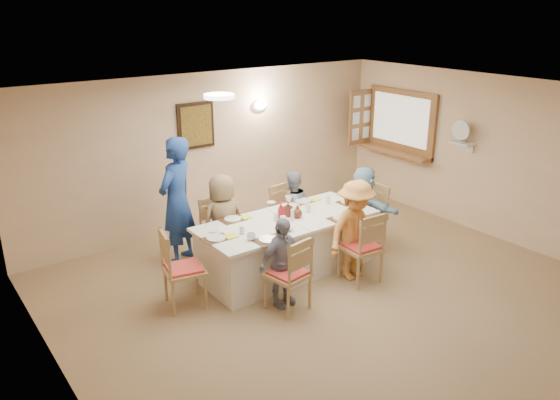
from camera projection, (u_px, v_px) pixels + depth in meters
ground at (362, 310)px, 6.57m from camera, size 7.00×7.00×0.00m
room_walls at (369, 191)px, 6.05m from camera, size 7.00×7.00×7.00m
wall_picture at (196, 126)px, 8.45m from camera, size 0.62×0.05×0.72m
wall_sconce at (260, 105)px, 9.03m from camera, size 0.26×0.09×0.18m
ceiling_light at (219, 96)px, 6.31m from camera, size 0.36×0.36×0.05m
serving_hatch at (401, 122)px, 9.67m from camera, size 0.06×1.50×1.15m
hatch_sill at (394, 152)px, 9.78m from camera, size 0.30×1.50×0.05m
shutter_door at (360, 117)px, 10.10m from camera, size 0.55×0.04×1.00m
fan_shelf at (462, 143)px, 8.63m from camera, size 0.22×0.36×0.03m
desk_fan at (462, 134)px, 8.57m from camera, size 0.30×0.30×0.28m
dining_table at (287, 245)px, 7.43m from camera, size 2.47×1.04×0.76m
chair_back_left at (219, 231)px, 7.67m from camera, size 0.45×0.45×0.92m
chair_back_right at (287, 214)px, 8.35m from camera, size 0.48×0.48×0.88m
chair_front_left at (288, 273)px, 6.46m from camera, size 0.53×0.53×0.95m
chair_front_right at (361, 246)px, 7.12m from camera, size 0.51×0.51×1.00m
chair_left_end at (184, 268)px, 6.53m from camera, size 0.56×0.56×0.99m
chair_right_end at (369, 215)px, 8.27m from camera, size 0.47×0.47×0.92m
diner_back_left at (223, 221)px, 7.51m from camera, size 0.68×0.47×1.33m
diner_back_right at (292, 208)px, 8.21m from camera, size 0.60×0.49×1.15m
diner_front_left at (282, 262)px, 6.52m from camera, size 0.71×0.40×1.13m
diner_front_right at (355, 230)px, 7.15m from camera, size 0.94×0.62×1.36m
diner_right_end at (363, 207)px, 8.14m from camera, size 1.16×0.38×1.25m
caregiver at (177, 201)px, 7.54m from camera, size 1.04×1.02×1.82m
placemat_fl at (269, 240)px, 6.65m from camera, size 0.37×0.27×0.01m
plate_fl at (269, 239)px, 6.64m from camera, size 0.25×0.25×0.02m
napkin_fl at (283, 237)px, 6.71m from camera, size 0.14×0.14×0.01m
placemat_fr at (342, 218)px, 7.32m from camera, size 0.35×0.26×0.01m
plate_fr at (342, 218)px, 7.31m from camera, size 0.25×0.25×0.02m
napkin_fr at (354, 216)px, 7.38m from camera, size 0.15×0.15×0.01m
placemat_bl at (233, 219)px, 7.28m from camera, size 0.34×0.26×0.01m
plate_bl at (233, 219)px, 7.28m from camera, size 0.23×0.23×0.01m
napkin_bl at (246, 217)px, 7.34m from camera, size 0.13×0.13×0.01m
placemat_br at (303, 201)px, 7.95m from camera, size 0.32×0.24×0.01m
plate_br at (303, 201)px, 7.95m from camera, size 0.24×0.24×0.02m
napkin_br at (315, 199)px, 8.01m from camera, size 0.14×0.14×0.01m
placemat_le at (216, 239)px, 6.69m from camera, size 0.33×0.24×0.01m
plate_le at (216, 238)px, 6.68m from camera, size 0.24×0.24×0.01m
napkin_le at (231, 236)px, 6.75m from camera, size 0.15×0.15×0.01m
placemat_re at (349, 202)px, 7.93m from camera, size 0.33×0.24×0.01m
plate_re at (349, 201)px, 7.92m from camera, size 0.24×0.24×0.02m
napkin_re at (360, 200)px, 7.99m from camera, size 0.14×0.14×0.01m
teacup_a at (251, 237)px, 6.64m from camera, size 0.19×0.19×0.09m
teacup_b at (289, 199)px, 7.92m from camera, size 0.12×0.12×0.09m
bowl_a at (285, 228)px, 6.93m from camera, size 0.33×0.33×0.05m
bowl_b at (293, 206)px, 7.68m from camera, size 0.23×0.23×0.05m
condiment_ketchup at (281, 211)px, 7.23m from camera, size 0.10×0.10×0.25m
condiment_brown at (288, 209)px, 7.38m from camera, size 0.15×0.15×0.21m
condiment_malt at (297, 212)px, 7.33m from camera, size 0.21×0.21×0.17m
drinking_glass at (276, 217)px, 7.24m from camera, size 0.07×0.07×0.11m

